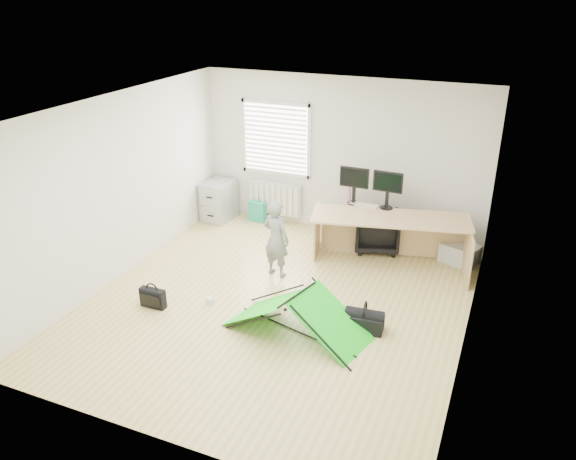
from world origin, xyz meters
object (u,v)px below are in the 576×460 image
at_px(storage_crate, 460,254).
at_px(monitor_right, 387,195).
at_px(desk, 389,241).
at_px(duffel_bag, 364,323).
at_px(thermos, 349,195).
at_px(office_chair, 377,231).
at_px(kite, 297,314).
at_px(monitor_left, 354,190).
at_px(filing_cabinet, 219,200).
at_px(laptop_bag, 153,298).
at_px(person, 276,239).

bearing_deg(storage_crate, monitor_right, -170.70).
height_order(desk, duffel_bag, desk).
relative_size(thermos, storage_crate, 0.44).
height_order(office_chair, kite, office_chair).
relative_size(monitor_right, duffel_bag, 0.95).
bearing_deg(monitor_right, kite, -97.93).
distance_m(monitor_left, duffel_bag, 2.54).
bearing_deg(office_chair, duffel_bag, 84.20).
height_order(filing_cabinet, monitor_left, monitor_left).
bearing_deg(kite, office_chair, 98.30).
height_order(monitor_right, laptop_bag, monitor_right).
height_order(kite, storage_crate, kite).
distance_m(office_chair, person, 1.88).
distance_m(person, storage_crate, 2.95).
height_order(storage_crate, duffel_bag, storage_crate).
height_order(desk, person, person).
bearing_deg(thermos, desk, -24.00).
distance_m(office_chair, kite, 2.78).
distance_m(office_chair, storage_crate, 1.36).
bearing_deg(filing_cabinet, office_chair, 1.54).
relative_size(filing_cabinet, kite, 0.41).
xyz_separation_m(monitor_left, duffel_bag, (0.84, -2.21, -0.93)).
distance_m(monitor_left, thermos, 0.14).
distance_m(filing_cabinet, person, 2.45).
relative_size(desk, kite, 1.35).
bearing_deg(desk, monitor_left, 141.34).
distance_m(monitor_left, kite, 2.71).
distance_m(filing_cabinet, office_chair, 3.03).
xyz_separation_m(filing_cabinet, duffel_bag, (3.50, -2.50, -0.26)).
distance_m(person, laptop_bag, 1.97).
distance_m(filing_cabinet, kite, 3.97).
distance_m(kite, duffel_bag, 0.88).
bearing_deg(storage_crate, filing_cabinet, 178.73).
bearing_deg(kite, duffel_bag, 41.08).
height_order(monitor_right, thermos, monitor_right).
bearing_deg(kite, monitor_right, 94.34).
relative_size(filing_cabinet, person, 0.61).
height_order(filing_cabinet, thermos, thermos).
bearing_deg(person, laptop_bag, 63.62).
bearing_deg(storage_crate, thermos, -174.40).
distance_m(laptop_bag, duffel_bag, 2.87).
bearing_deg(thermos, person, -118.48).
distance_m(storage_crate, duffel_bag, 2.56).
xyz_separation_m(monitor_right, thermos, (-0.63, 0.02, -0.10)).
height_order(person, duffel_bag, person).
relative_size(monitor_right, thermos, 1.90).
bearing_deg(duffel_bag, kite, -158.16).
xyz_separation_m(office_chair, duffel_bag, (0.47, -2.37, -0.22)).
distance_m(filing_cabinet, laptop_bag, 3.16).
xyz_separation_m(thermos, storage_crate, (1.81, 0.18, -0.78)).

